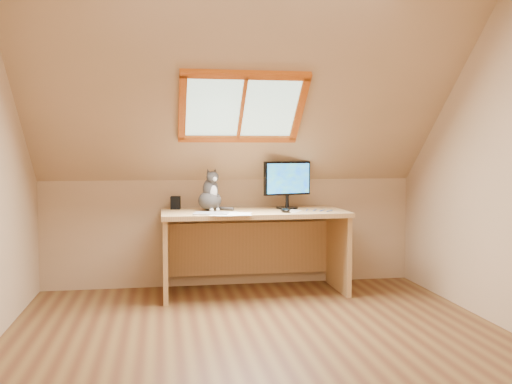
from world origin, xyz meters
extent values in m
plane|color=brown|center=(0.00, 0.00, 0.00)|extent=(3.50, 3.50, 0.00)
cube|color=tan|center=(0.00, -1.75, 1.20)|extent=(3.50, 0.02, 2.40)
cube|color=tan|center=(0.00, 1.75, 0.50)|extent=(3.50, 0.02, 1.00)
cube|color=tan|center=(0.00, 0.97, 1.70)|extent=(3.50, 1.56, 1.41)
cube|color=#B2E0CC|center=(0.00, 1.05, 1.63)|extent=(0.90, 0.53, 0.48)
cube|color=#C86512|center=(0.00, 1.05, 1.63)|extent=(1.02, 0.64, 0.59)
cube|color=tan|center=(0.15, 1.38, 0.72)|extent=(1.62, 0.71, 0.04)
cube|color=tan|center=(-0.63, 1.38, 0.35)|extent=(0.04, 0.64, 0.70)
cube|color=tan|center=(0.94, 1.38, 0.35)|extent=(0.04, 0.64, 0.70)
cube|color=tan|center=(0.15, 1.71, 0.35)|extent=(1.52, 0.03, 0.49)
cylinder|color=black|center=(0.48, 1.50, 0.75)|extent=(0.20, 0.20, 0.02)
cylinder|color=black|center=(0.48, 1.50, 0.81)|extent=(0.03, 0.03, 0.11)
cube|color=black|center=(0.48, 1.50, 1.02)|extent=(0.46, 0.18, 0.31)
cube|color=#0023CE|center=(0.49, 1.48, 1.02)|extent=(0.42, 0.14, 0.27)
ellipsoid|color=#443F3C|center=(-0.23, 1.46, 0.83)|extent=(0.28, 0.31, 0.18)
ellipsoid|color=#443F3C|center=(-0.22, 1.45, 0.93)|extent=(0.18, 0.18, 0.19)
ellipsoid|color=silver|center=(-0.20, 1.39, 0.91)|extent=(0.08, 0.06, 0.11)
ellipsoid|color=#443F3C|center=(-0.21, 1.41, 1.04)|extent=(0.14, 0.13, 0.10)
sphere|color=silver|center=(-0.19, 1.37, 1.02)|extent=(0.04, 0.04, 0.04)
cone|color=#443F3C|center=(-0.25, 1.42, 1.09)|extent=(0.06, 0.06, 0.06)
cone|color=#443F3C|center=(-0.18, 1.44, 1.09)|extent=(0.06, 0.06, 0.06)
cube|color=black|center=(-0.53, 1.63, 0.80)|extent=(0.09, 0.09, 0.12)
cube|color=#B2B2B7|center=(-0.24, 1.16, 0.75)|extent=(0.32, 0.26, 0.01)
ellipsoid|color=black|center=(0.39, 1.18, 0.76)|extent=(0.10, 0.13, 0.04)
cube|color=white|center=(-0.04, 1.12, 0.74)|extent=(0.33, 0.27, 0.00)
cube|color=white|center=(-0.04, 1.12, 0.74)|extent=(0.32, 0.24, 0.00)
cube|color=white|center=(-0.04, 1.12, 0.74)|extent=(0.35, 0.30, 0.00)
cube|color=white|center=(-0.04, 1.12, 0.75)|extent=(0.34, 0.28, 0.00)
camera|label=1|loc=(-0.65, -3.58, 1.26)|focal=40.00mm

